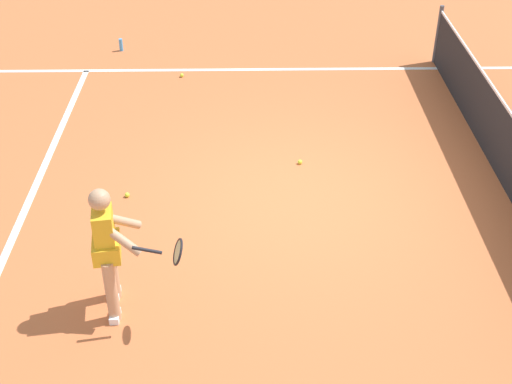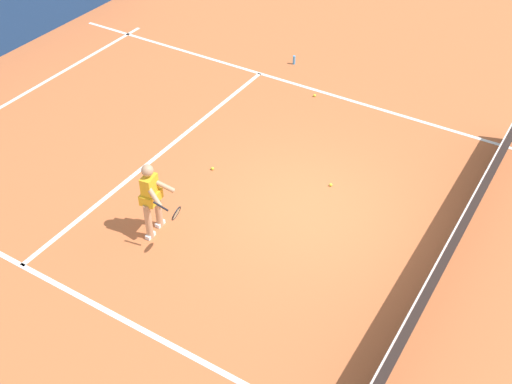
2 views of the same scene
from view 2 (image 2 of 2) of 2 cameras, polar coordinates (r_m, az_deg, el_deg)
ground_plane at (r=12.66m, az=4.63°, el=-1.25°), size 27.55×27.55×0.00m
baseline_marking at (r=17.10m, az=-20.34°, el=8.05°), size 9.22×0.10×0.01m
service_line_marking at (r=14.23m, az=-8.26°, el=3.66°), size 8.22×0.10×0.01m
sideline_left_marking at (r=15.77m, az=11.66°, el=7.08°), size 0.10×19.19×0.01m
sideline_right_marking at (r=10.27m, az=-6.44°, el=-14.05°), size 0.10×19.19×0.01m
court_net at (r=11.69m, az=17.36°, el=-4.09°), size 8.90×0.08×1.08m
tennis_player at (r=11.65m, az=-9.28°, el=-0.45°), size 0.72×1.01×1.55m
tennis_ball_near at (r=13.17m, az=6.71°, el=0.65°), size 0.07×0.07×0.07m
tennis_ball_mid at (r=16.09m, az=5.26°, el=8.60°), size 0.07×0.07×0.07m
tennis_ball_far at (r=13.55m, az=-3.92°, el=2.11°), size 0.07×0.07×0.07m
water_bottle at (r=17.50m, az=3.43°, el=11.71°), size 0.07×0.07×0.24m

